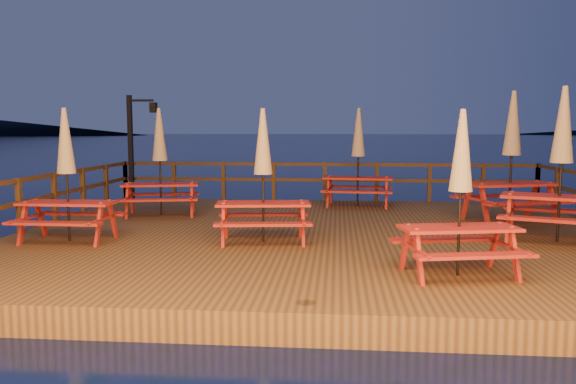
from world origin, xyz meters
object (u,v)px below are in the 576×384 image
object	(u,v)px
picnic_table_2	(263,173)
picnic_table_0	(358,156)
lamp_post	(136,138)
picnic_table_1	(67,173)

from	to	relation	value
picnic_table_2	picnic_table_0	bearing A→B (deg)	62.06
lamp_post	picnic_table_1	xyz separation A→B (m)	(0.84, -5.86, -0.53)
picnic_table_1	picnic_table_0	bearing A→B (deg)	43.55
picnic_table_1	picnic_table_2	xyz separation A→B (m)	(3.57, 0.23, -0.01)
picnic_table_1	picnic_table_2	distance (m)	3.58
lamp_post	picnic_table_1	bearing A→B (deg)	-81.81
picnic_table_1	lamp_post	bearing A→B (deg)	98.29
picnic_table_0	picnic_table_1	size ratio (longest dim) A/B	1.07
lamp_post	picnic_table_1	world-z (taller)	lamp_post
lamp_post	picnic_table_2	size ratio (longest dim) A/B	1.24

